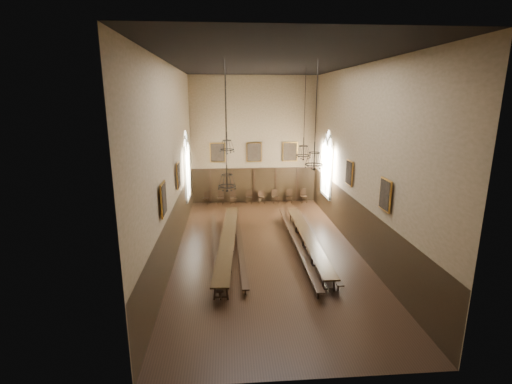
{
  "coord_description": "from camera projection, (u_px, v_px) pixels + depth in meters",
  "views": [
    {
      "loc": [
        -1.9,
        -17.4,
        7.47
      ],
      "look_at": [
        -0.43,
        1.5,
        2.64
      ],
      "focal_mm": 26.0,
      "sensor_mm": 36.0,
      "label": 1
    }
  ],
  "objects": [
    {
      "name": "portrait_left_0",
      "position": [
        178.0,
        175.0,
        18.53
      ],
      "size": [
        0.12,
        1.0,
        1.3
      ],
      "color": "#B27B2A",
      "rests_on": "wall_left"
    },
    {
      "name": "chair_3",
      "position": [
        249.0,
        199.0,
        26.96
      ],
      "size": [
        0.51,
        0.51,
        0.96
      ],
      "rotation": [
        0.0,
        0.0,
        -0.22
      ],
      "color": "black",
      "rests_on": "floor"
    },
    {
      "name": "bench_left_outer",
      "position": [
        216.0,
        246.0,
        18.5
      ],
      "size": [
        0.86,
        9.62,
        0.43
      ],
      "rotation": [
        0.0,
        0.0,
        0.06
      ],
      "color": "black",
      "rests_on": "floor"
    },
    {
      "name": "portrait_back_1",
      "position": [
        254.0,
        152.0,
        26.47
      ],
      "size": [
        1.1,
        0.12,
        1.4
      ],
      "color": "#B27B2A",
      "rests_on": "wall_back"
    },
    {
      "name": "ceiling",
      "position": [
        268.0,
        62.0,
        16.58
      ],
      "size": [
        9.0,
        18.0,
        0.02
      ],
      "primitive_type": "cube",
      "color": "black",
      "rests_on": "ground"
    },
    {
      "name": "portrait_left_1",
      "position": [
        163.0,
        199.0,
        14.18
      ],
      "size": [
        0.12,
        1.0,
        1.3
      ],
      "color": "#B27B2A",
      "rests_on": "wall_left"
    },
    {
      "name": "chandelier_front_left",
      "position": [
        227.0,
        177.0,
        15.63
      ],
      "size": [
        0.75,
        0.75,
        5.31
      ],
      "color": "black",
      "rests_on": "ceiling"
    },
    {
      "name": "portrait_right_0",
      "position": [
        349.0,
        173.0,
        19.18
      ],
      "size": [
        0.12,
        1.0,
        1.3
      ],
      "color": "#B27B2A",
      "rests_on": "wall_right"
    },
    {
      "name": "chair_4",
      "position": [
        261.0,
        199.0,
        27.0
      ],
      "size": [
        0.47,
        0.47,
        0.92
      ],
      "rotation": [
        0.0,
        0.0,
        0.17
      ],
      "color": "black",
      "rests_on": "floor"
    },
    {
      "name": "wall_back",
      "position": [
        254.0,
        141.0,
        26.4
      ],
      "size": [
        9.0,
        0.02,
        9.0
      ],
      "primitive_type": "cube",
      "color": "#826A50",
      "rests_on": "ground"
    },
    {
      "name": "chair_2",
      "position": [
        233.0,
        200.0,
        26.88
      ],
      "size": [
        0.43,
        0.43,
        0.95
      ],
      "rotation": [
        0.0,
        0.0,
        0.03
      ],
      "color": "black",
      "rests_on": "floor"
    },
    {
      "name": "portrait_back_2",
      "position": [
        290.0,
        152.0,
        26.66
      ],
      "size": [
        1.1,
        0.12,
        1.4
      ],
      "color": "#B27B2A",
      "rests_on": "wall_back"
    },
    {
      "name": "chandelier_back_right",
      "position": [
        304.0,
        149.0,
        20.03
      ],
      "size": [
        0.8,
        0.8,
        4.71
      ],
      "color": "black",
      "rests_on": "ceiling"
    },
    {
      "name": "floor",
      "position": [
        267.0,
        250.0,
        18.8
      ],
      "size": [
        9.0,
        18.0,
        0.02
      ],
      "primitive_type": "cube",
      "color": "black",
      "rests_on": "ground"
    },
    {
      "name": "window_left",
      "position": [
        187.0,
        166.0,
        22.94
      ],
      "size": [
        0.2,
        2.2,
        4.6
      ],
      "primitive_type": null,
      "color": "white",
      "rests_on": "wall_left"
    },
    {
      "name": "portrait_back_0",
      "position": [
        218.0,
        153.0,
        26.27
      ],
      "size": [
        1.1,
        0.12,
        1.4
      ],
      "color": "#B27B2A",
      "rests_on": "wall_back"
    },
    {
      "name": "chair_7",
      "position": [
        304.0,
        198.0,
        27.21
      ],
      "size": [
        0.49,
        0.49,
        0.99
      ],
      "rotation": [
        0.0,
        0.0,
        0.13
      ],
      "color": "black",
      "rests_on": "floor"
    },
    {
      "name": "wall_right",
      "position": [
        359.0,
        161.0,
        18.03
      ],
      "size": [
        0.02,
        18.0,
        9.0
      ],
      "primitive_type": "cube",
      "color": "#826A50",
      "rests_on": "ground"
    },
    {
      "name": "bench_left_inner",
      "position": [
        240.0,
        245.0,
        18.6
      ],
      "size": [
        0.41,
        9.44,
        0.42
      ],
      "rotation": [
        0.0,
        0.0,
        0.01
      ],
      "color": "black",
      "rests_on": "floor"
    },
    {
      "name": "chair_5",
      "position": [
        275.0,
        199.0,
        27.11
      ],
      "size": [
        0.51,
        0.51,
        0.98
      ],
      "rotation": [
        0.0,
        0.0,
        0.19
      ],
      "color": "black",
      "rests_on": "floor"
    },
    {
      "name": "portrait_right_1",
      "position": [
        385.0,
        195.0,
        14.83
      ],
      "size": [
        0.12,
        1.0,
        1.3
      ],
      "color": "#B27B2A",
      "rests_on": "wall_right"
    },
    {
      "name": "wall_front",
      "position": [
        307.0,
        224.0,
        8.98
      ],
      "size": [
        9.0,
        0.02,
        9.0
      ],
      "primitive_type": "cube",
      "color": "#826A50",
      "rests_on": "ground"
    },
    {
      "name": "window_right",
      "position": [
        327.0,
        164.0,
        23.61
      ],
      "size": [
        0.2,
        2.2,
        4.6
      ],
      "primitive_type": null,
      "color": "white",
      "rests_on": "wall_right"
    },
    {
      "name": "chair_6",
      "position": [
        289.0,
        199.0,
        27.2
      ],
      "size": [
        0.49,
        0.49,
        0.95
      ],
      "rotation": [
        0.0,
        0.0,
        -0.19
      ],
      "color": "black",
      "rests_on": "floor"
    },
    {
      "name": "wall_left",
      "position": [
        172.0,
        163.0,
        17.35
      ],
      "size": [
        0.02,
        18.0,
        9.0
      ],
      "primitive_type": "cube",
      "color": "#826A50",
      "rests_on": "ground"
    },
    {
      "name": "chair_0",
      "position": [
        206.0,
        200.0,
        26.8
      ],
      "size": [
        0.49,
        0.49,
        0.87
      ],
      "rotation": [
        0.0,
        0.0,
        -0.33
      ],
      "color": "black",
      "rests_on": "floor"
    },
    {
      "name": "chandelier_back_left",
      "position": [
        227.0,
        144.0,
        19.94
      ],
      "size": [
        0.77,
        0.77,
        4.39
      ],
      "color": "black",
      "rests_on": "ceiling"
    },
    {
      "name": "wainscot_panelling",
      "position": [
        267.0,
        226.0,
        18.49
      ],
      "size": [
        9.0,
        18.0,
        2.5
      ],
      "primitive_type": null,
      "color": "black",
      "rests_on": "floor"
    },
    {
      "name": "table_left",
      "position": [
        228.0,
        244.0,
        18.42
      ],
      "size": [
        1.33,
        10.11,
        0.79
      ],
      "rotation": [
        0.0,
        0.0,
        -0.06
      ],
      "color": "black",
      "rests_on": "floor"
    },
    {
      "name": "bench_right_outer",
      "position": [
        317.0,
        244.0,
        18.84
      ],
      "size": [
        0.6,
        9.25,
        0.42
      ],
      "rotation": [
        0.0,
        0.0,
        -0.04
      ],
      "color": "black",
      "rests_on": "floor"
    },
    {
      "name": "chair_1",
      "position": [
        221.0,
        200.0,
        26.84
      ],
      "size": [
        0.49,
        0.49,
        0.94
      ],
      "rotation": [
        0.0,
        0.0,
        -0.21
      ],
      "color": "black",
      "rests_on": "floor"
    },
    {
      "name": "chandelier_front_right",
      "position": [
        314.0,
        157.0,
        15.69
      ],
      "size": [
        0.78,
        0.78,
        4.42
      ],
      "color": "black",
      "rests_on": "ceiling"
    },
    {
      "name": "bench_right_inner",
      "position": [
        296.0,
        243.0,
        18.86
      ],
      "size": [
        0.41,
        10.64,
        0.48
      ],
      "rotation": [
        0.0,
        0.0,
        -0.01
      ],
      "color": "black",
      "rests_on": "floor"
    },
    {
      "name": "table_right",
      "position": [
        307.0,
        242.0,
        18.76
      ],
      "size": [
        0.81,
        9.46,
        0.74
      ],
      "rotation": [
        0.0,
        0.0,
        -0.02
      ],
      "color": "black",
      "rests_on": "floor"
    }
  ]
}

